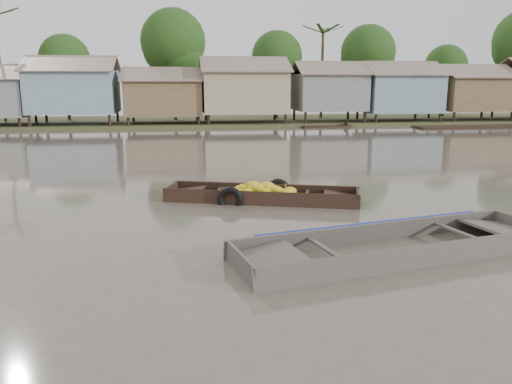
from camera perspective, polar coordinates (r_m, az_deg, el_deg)
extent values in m
plane|color=#534A3F|center=(11.56, 3.54, -4.77)|extent=(120.00, 120.00, 0.00)
cube|color=#384723|center=(44.00, -5.20, 7.95)|extent=(120.00, 12.00, 0.50)
cube|color=gray|center=(41.15, -20.04, 10.72)|extent=(6.20, 5.20, 3.20)
cube|color=brown|center=(39.79, -20.67, 13.60)|extent=(6.60, 3.02, 1.28)
cube|color=brown|center=(42.54, -19.86, 13.54)|extent=(6.60, 3.02, 1.28)
cube|color=brown|center=(40.35, -10.48, 10.52)|extent=(5.80, 4.60, 2.70)
cube|color=brown|center=(39.10, -10.66, 13.10)|extent=(6.20, 2.67, 1.14)
cube|color=brown|center=(41.58, -10.52, 13.06)|extent=(6.20, 2.67, 1.14)
cube|color=gray|center=(40.59, -1.41, 11.37)|extent=(6.50, 5.30, 3.30)
cube|color=brown|center=(39.19, -1.18, 14.40)|extent=(6.90, 3.08, 1.31)
cube|color=brown|center=(42.03, -1.67, 14.27)|extent=(6.90, 3.08, 1.31)
cube|color=slate|center=(42.00, 8.30, 11.21)|extent=(5.40, 4.70, 2.90)
cube|color=brown|center=(40.78, 8.90, 13.83)|extent=(5.80, 2.73, 1.17)
cube|color=brown|center=(43.22, 7.90, 13.78)|extent=(5.80, 2.73, 1.17)
cube|color=gray|center=(44.06, 15.94, 10.80)|extent=(6.00, 5.00, 3.10)
cube|color=brown|center=(42.83, 16.85, 13.39)|extent=(6.40, 2.90, 1.24)
cube|color=brown|center=(45.30, 15.39, 13.39)|extent=(6.40, 2.90, 1.24)
cube|color=brown|center=(47.05, 23.31, 10.28)|extent=(5.70, 4.90, 2.80)
cube|color=brown|center=(45.92, 24.38, 12.48)|extent=(6.10, 2.85, 1.21)
cube|color=brown|center=(48.19, 22.68, 12.57)|extent=(6.10, 2.85, 1.21)
cylinder|color=#473323|center=(45.86, -20.74, 10.46)|extent=(0.28, 0.28, 4.90)
sphere|color=#193B12|center=(45.89, -21.02, 13.95)|extent=(4.20, 4.20, 4.20)
cylinder|color=#473323|center=(43.81, -9.29, 11.95)|extent=(0.28, 0.28, 6.30)
sphere|color=#193B12|center=(43.94, -9.46, 16.64)|extent=(5.40, 5.40, 5.40)
cylinder|color=#473323|center=(45.57, 2.37, 11.45)|extent=(0.28, 0.28, 5.25)
sphere|color=#193B12|center=(45.62, 2.41, 15.22)|extent=(4.50, 4.50, 4.50)
cylinder|color=#473323|center=(46.73, 12.49, 11.41)|extent=(0.28, 0.28, 5.60)
sphere|color=#193B12|center=(46.80, 12.68, 15.33)|extent=(4.80, 4.80, 4.80)
cylinder|color=#473323|center=(50.97, 20.66, 10.39)|extent=(0.28, 0.28, 4.55)
sphere|color=#193B12|center=(50.97, 20.89, 13.30)|extent=(3.90, 3.90, 3.90)
cylinder|color=#473323|center=(46.71, -27.21, 12.45)|extent=(0.24, 0.24, 9.00)
cylinder|color=#473323|center=(45.98, 7.54, 13.08)|extent=(0.24, 0.24, 8.00)
cube|color=black|center=(14.73, 0.66, -1.28)|extent=(5.59, 2.66, 0.08)
cube|color=black|center=(15.26, 1.00, 0.05)|extent=(5.44, 1.83, 0.52)
cube|color=black|center=(14.10, 0.30, -0.99)|extent=(5.44, 1.83, 0.52)
cube|color=black|center=(14.53, 11.50, -0.83)|extent=(0.42, 1.19, 0.49)
cube|color=black|center=(14.51, 9.62, -0.53)|extent=(1.23, 1.30, 0.19)
cube|color=black|center=(15.33, -9.61, -0.07)|extent=(0.42, 1.19, 0.49)
cube|color=black|center=(15.17, -7.90, 0.10)|extent=(1.23, 1.30, 0.19)
cube|color=black|center=(14.90, -4.37, 0.13)|extent=(0.45, 1.15, 0.05)
cube|color=black|center=(14.52, 5.83, -0.23)|extent=(0.45, 1.15, 0.05)
ellipsoid|color=yellow|center=(14.51, -2.29, -0.40)|extent=(0.52, 0.43, 0.27)
ellipsoid|color=yellow|center=(14.60, -2.33, -0.15)|extent=(0.53, 0.43, 0.28)
ellipsoid|color=yellow|center=(14.79, -2.92, -0.31)|extent=(0.41, 0.34, 0.22)
ellipsoid|color=yellow|center=(14.52, -2.96, -0.64)|extent=(0.42, 0.35, 0.22)
ellipsoid|color=yellow|center=(14.85, 0.15, 0.39)|extent=(0.47, 0.39, 0.25)
ellipsoid|color=yellow|center=(14.44, 1.26, 0.01)|extent=(0.46, 0.38, 0.24)
ellipsoid|color=yellow|center=(14.70, 0.84, 0.67)|extent=(0.40, 0.33, 0.21)
ellipsoid|color=yellow|center=(14.56, 1.27, 0.64)|extent=(0.54, 0.44, 0.28)
ellipsoid|color=yellow|center=(14.77, -1.27, 0.45)|extent=(0.53, 0.43, 0.28)
ellipsoid|color=yellow|center=(14.98, 1.99, 0.16)|extent=(0.44, 0.36, 0.23)
ellipsoid|color=yellow|center=(14.57, -1.98, -0.15)|extent=(0.47, 0.39, 0.25)
ellipsoid|color=yellow|center=(14.80, -0.14, 0.40)|extent=(0.46, 0.38, 0.25)
ellipsoid|color=yellow|center=(14.76, 3.86, 0.07)|extent=(0.51, 0.42, 0.27)
ellipsoid|color=yellow|center=(14.44, -0.88, -0.01)|extent=(0.40, 0.33, 0.21)
ellipsoid|color=yellow|center=(14.76, 0.54, 0.43)|extent=(0.50, 0.41, 0.26)
ellipsoid|color=yellow|center=(14.80, -1.75, 0.37)|extent=(0.45, 0.37, 0.24)
ellipsoid|color=yellow|center=(14.52, 0.88, 0.26)|extent=(0.47, 0.39, 0.25)
ellipsoid|color=yellow|center=(14.91, 0.23, 0.30)|extent=(0.43, 0.35, 0.23)
ellipsoid|color=yellow|center=(14.95, 1.83, 0.18)|extent=(0.45, 0.37, 0.24)
ellipsoid|color=yellow|center=(14.96, -0.24, 0.50)|extent=(0.42, 0.34, 0.22)
ellipsoid|color=yellow|center=(14.70, -0.32, 0.75)|extent=(0.50, 0.41, 0.26)
ellipsoid|color=yellow|center=(14.59, -0.22, 0.32)|extent=(0.49, 0.40, 0.26)
ellipsoid|color=yellow|center=(14.33, 0.84, -0.51)|extent=(0.42, 0.35, 0.22)
ellipsoid|color=yellow|center=(14.76, -2.59, 0.01)|extent=(0.53, 0.44, 0.28)
ellipsoid|color=yellow|center=(14.50, -2.11, -0.46)|extent=(0.51, 0.42, 0.27)
ellipsoid|color=yellow|center=(14.53, 2.04, 0.28)|extent=(0.48, 0.40, 0.26)
ellipsoid|color=yellow|center=(14.49, 0.21, 0.45)|extent=(0.50, 0.41, 0.26)
ellipsoid|color=yellow|center=(14.42, 3.54, -0.16)|extent=(0.48, 0.40, 0.26)
ellipsoid|color=yellow|center=(14.85, 3.26, -0.03)|extent=(0.46, 0.38, 0.24)
ellipsoid|color=yellow|center=(14.41, 2.38, 0.25)|extent=(0.41, 0.34, 0.22)
ellipsoid|color=yellow|center=(14.23, 4.26, -0.75)|extent=(0.44, 0.36, 0.23)
ellipsoid|color=yellow|center=(14.94, -2.77, 0.08)|extent=(0.48, 0.40, 0.25)
cylinder|color=#3F6626|center=(14.70, -1.27, 0.73)|extent=(0.04, 0.04, 0.18)
cylinder|color=#3F6626|center=(14.59, 1.44, 0.64)|extent=(0.04, 0.04, 0.18)
cylinder|color=#3F6626|center=(14.53, 3.40, 0.57)|extent=(0.04, 0.04, 0.18)
torus|color=black|center=(15.28, 2.53, 0.14)|extent=(0.79, 0.40, 0.77)
torus|color=black|center=(14.16, -2.96, -0.86)|extent=(0.77, 0.40, 0.75)
cube|color=#46403B|center=(10.68, 15.73, -7.15)|extent=(6.87, 2.84, 0.08)
cube|color=#46403B|center=(11.24, 13.35, -4.77)|extent=(6.74, 1.61, 0.55)
cube|color=#46403B|center=(9.99, 18.58, -7.29)|extent=(6.74, 1.61, 0.55)
cube|color=#46403B|center=(12.38, 26.30, -3.84)|extent=(1.45, 1.66, 0.22)
cube|color=#46403B|center=(9.11, -1.76, -8.54)|extent=(0.41, 1.65, 0.52)
cube|color=#46403B|center=(9.28, 1.69, -7.71)|extent=(1.45, 1.66, 0.22)
cube|color=#46403B|center=(9.74, 8.12, -6.57)|extent=(0.44, 1.59, 0.05)
cube|color=#46403B|center=(11.57, 22.31, -4.33)|extent=(0.44, 1.59, 0.05)
cube|color=#665E54|center=(10.67, 15.74, -6.96)|extent=(5.27, 2.37, 0.02)
cube|color=navy|center=(11.23, 13.25, -3.67)|extent=(5.44, 1.26, 0.14)
torus|color=olive|center=(12.22, 26.87, -5.27)|extent=(0.38, 0.38, 0.05)
torus|color=olive|center=(12.21, 26.89, -5.11)|extent=(0.31, 0.31, 0.05)
cube|color=black|center=(42.19, 23.80, 6.69)|extent=(9.56, 2.16, 0.35)
cube|color=black|center=(39.14, 7.92, 7.26)|extent=(3.75, 1.30, 0.35)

